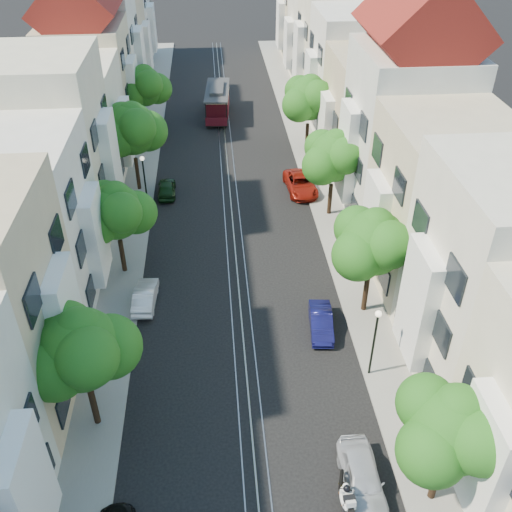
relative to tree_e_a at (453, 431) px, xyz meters
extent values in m
plane|color=black|center=(-7.26, 31.02, -4.40)|extent=(200.00, 200.00, 0.00)
cube|color=gray|center=(-0.01, 31.02, -4.34)|extent=(2.50, 80.00, 0.12)
cube|color=gray|center=(-14.51, 31.02, -4.34)|extent=(2.50, 80.00, 0.12)
cube|color=gray|center=(-7.81, 31.02, -4.39)|extent=(0.06, 80.00, 0.02)
cube|color=gray|center=(-7.26, 31.02, -4.39)|extent=(0.06, 80.00, 0.02)
cube|color=gray|center=(-6.71, 31.02, -4.39)|extent=(0.06, 80.00, 0.02)
cube|color=tan|center=(-7.26, 31.02, -4.40)|extent=(0.08, 80.00, 0.01)
cube|color=white|center=(0.94, -0.98, -0.41)|extent=(0.90, 3.04, 5.23)
cube|color=silver|center=(4.74, 7.02, 1.10)|extent=(7.00, 8.00, 11.00)
cube|color=white|center=(0.94, 7.02, 0.22)|extent=(0.90, 3.04, 6.05)
cube|color=beige|center=(4.74, 15.02, 0.60)|extent=(7.00, 8.00, 10.00)
cube|color=white|center=(0.94, 15.02, -0.20)|extent=(0.90, 3.04, 5.50)
cube|color=silver|center=(4.74, 23.02, 1.60)|extent=(7.00, 8.00, 12.00)
cube|color=white|center=(0.94, 23.02, 0.64)|extent=(0.90, 3.04, 6.60)
cube|color=#C6B28C|center=(4.74, 31.02, 0.10)|extent=(7.00, 8.00, 9.00)
cube|color=white|center=(0.94, 31.02, -0.62)|extent=(0.90, 3.04, 4.95)
cube|color=white|center=(4.74, 39.02, 0.85)|extent=(7.00, 8.00, 10.50)
cube|color=white|center=(0.94, 39.02, 0.01)|extent=(0.90, 3.04, 5.78)
cube|color=beige|center=(4.74, 47.02, 1.35)|extent=(7.00, 8.00, 11.50)
cube|color=white|center=(0.94, 47.02, 0.43)|extent=(0.90, 3.04, 6.32)
cube|color=silver|center=(4.74, 55.02, 0.35)|extent=(7.00, 8.00, 9.50)
cube|color=white|center=(0.94, 55.02, -0.41)|extent=(0.90, 3.04, 5.23)
cube|color=beige|center=(4.74, 63.02, 0.60)|extent=(7.00, 8.00, 10.00)
cube|color=white|center=(0.94, 63.02, -0.20)|extent=(0.90, 3.04, 5.50)
cube|color=white|center=(-15.46, -0.98, -0.49)|extent=(0.90, 3.04, 5.12)
cube|color=white|center=(-15.46, 7.02, 0.13)|extent=(0.90, 3.04, 5.93)
cube|color=white|center=(-19.26, 15.02, 0.50)|extent=(7.00, 8.00, 9.80)
cube|color=white|center=(-15.46, 15.02, -0.28)|extent=(0.90, 3.04, 5.39)
cube|color=beige|center=(-19.26, 23.02, 1.48)|extent=(7.00, 8.00, 11.76)
cube|color=white|center=(-15.46, 23.02, 0.54)|extent=(0.90, 3.04, 6.47)
cube|color=silver|center=(-19.26, 31.02, 0.01)|extent=(7.00, 8.00, 8.82)
cube|color=white|center=(-15.46, 31.02, -0.69)|extent=(0.90, 3.04, 4.85)
cube|color=beige|center=(-19.26, 39.02, 0.75)|extent=(7.00, 8.00, 10.29)
cube|color=white|center=(-15.46, 39.02, -0.08)|extent=(0.90, 3.04, 5.66)
cube|color=silver|center=(-19.26, 47.02, 1.24)|extent=(7.00, 8.00, 11.27)
cube|color=white|center=(-15.46, 47.02, 0.34)|extent=(0.90, 3.04, 6.20)
cube|color=#C6B28C|center=(-19.26, 55.02, 0.26)|extent=(7.00, 8.00, 9.31)
cube|color=white|center=(-15.46, 55.02, -0.49)|extent=(0.90, 3.04, 5.12)
cube|color=white|center=(-19.26, 63.02, 0.50)|extent=(7.00, 8.00, 9.80)
cube|color=white|center=(-15.46, 63.02, -0.28)|extent=(0.90, 3.04, 5.39)
cylinder|color=black|center=(-0.06, 0.02, -3.14)|extent=(0.30, 0.30, 2.27)
sphere|color=#215A16|center=(-0.06, 0.02, 0.08)|extent=(3.38, 3.38, 3.38)
sphere|color=#215A16|center=(1.04, 0.52, -0.32)|extent=(2.70, 2.70, 2.70)
sphere|color=#215A16|center=(-1.01, -0.68, -0.22)|extent=(2.64, 2.64, 2.64)
sphere|color=#215A16|center=(0.04, 0.12, 0.98)|extent=(2.03, 2.03, 2.03)
cylinder|color=black|center=(-0.06, 12.02, -3.05)|extent=(0.30, 0.30, 2.45)
sphere|color=#215A16|center=(-0.06, 12.02, 0.41)|extent=(3.64, 3.64, 3.64)
sphere|color=#215A16|center=(1.04, 12.52, 0.01)|extent=(2.91, 2.91, 2.91)
sphere|color=#215A16|center=(-1.01, 11.32, 0.11)|extent=(2.84, 2.84, 2.84)
sphere|color=#215A16|center=(0.04, 12.12, 1.31)|extent=(2.18, 2.18, 2.18)
cylinder|color=black|center=(-0.06, 23.02, -3.09)|extent=(0.30, 0.30, 2.38)
sphere|color=#215A16|center=(-0.06, 23.02, 0.28)|extent=(3.54, 3.54, 3.54)
sphere|color=#215A16|center=(1.04, 23.52, -0.12)|extent=(2.83, 2.83, 2.83)
sphere|color=#215A16|center=(-1.01, 22.32, -0.02)|extent=(2.76, 2.76, 2.76)
sphere|color=#215A16|center=(0.04, 23.12, 1.18)|extent=(2.12, 2.12, 2.12)
cylinder|color=black|center=(-0.06, 34.02, -3.02)|extent=(0.30, 0.30, 2.52)
sphere|color=#215A16|center=(-0.06, 34.02, 0.55)|extent=(3.74, 3.74, 3.74)
sphere|color=#215A16|center=(1.04, 34.52, 0.15)|extent=(3.00, 3.00, 3.00)
sphere|color=#215A16|center=(-1.01, 33.32, 0.25)|extent=(2.92, 2.92, 2.92)
sphere|color=#215A16|center=(0.04, 34.12, 1.45)|extent=(2.25, 2.25, 2.25)
cylinder|color=black|center=(-14.46, 5.02, -3.05)|extent=(0.30, 0.30, 2.45)
sphere|color=#215A16|center=(-14.46, 5.02, 0.41)|extent=(3.64, 3.64, 3.64)
sphere|color=#215A16|center=(-13.36, 5.52, 0.01)|extent=(2.91, 2.91, 2.91)
sphere|color=#215A16|center=(-15.41, 4.32, 0.11)|extent=(2.84, 2.84, 2.84)
sphere|color=#215A16|center=(-14.36, 5.12, 1.31)|extent=(2.18, 2.18, 2.18)
cylinder|color=black|center=(-14.46, 17.02, -3.14)|extent=(0.30, 0.30, 2.27)
sphere|color=#215A16|center=(-14.46, 17.02, 0.08)|extent=(3.38, 3.38, 3.38)
sphere|color=#215A16|center=(-13.36, 17.52, -0.32)|extent=(2.70, 2.70, 2.70)
sphere|color=#215A16|center=(-15.41, 16.32, -0.22)|extent=(2.64, 2.64, 2.64)
sphere|color=#215A16|center=(-14.36, 17.12, 0.98)|extent=(2.03, 2.03, 2.03)
cylinder|color=black|center=(-14.46, 28.02, -2.97)|extent=(0.30, 0.30, 2.62)
sphere|color=#215A16|center=(-14.46, 28.02, 0.75)|extent=(3.90, 3.90, 3.90)
sphere|color=#215A16|center=(-13.36, 28.52, 0.35)|extent=(3.12, 3.12, 3.12)
sphere|color=#215A16|center=(-15.41, 27.32, 0.45)|extent=(3.04, 3.04, 3.04)
sphere|color=#215A16|center=(-14.36, 28.12, 1.65)|extent=(2.34, 2.34, 2.34)
cylinder|color=black|center=(-14.46, 39.02, -3.09)|extent=(0.30, 0.30, 2.38)
sphere|color=#215A16|center=(-14.46, 39.02, 0.28)|extent=(3.54, 3.54, 3.54)
sphere|color=#215A16|center=(-13.36, 39.52, -0.12)|extent=(2.83, 2.83, 2.83)
sphere|color=#215A16|center=(-15.41, 38.32, -0.02)|extent=(2.76, 2.76, 2.76)
sphere|color=#215A16|center=(-14.36, 39.12, 1.18)|extent=(2.12, 2.12, 2.12)
cylinder|color=black|center=(-0.96, 7.02, -2.28)|extent=(0.12, 0.12, 4.00)
sphere|color=#FFF2CC|center=(-0.96, 7.02, -0.28)|extent=(0.32, 0.32, 0.32)
cylinder|color=black|center=(-13.56, 25.02, -2.28)|extent=(0.12, 0.12, 4.00)
sphere|color=#FFF2CC|center=(-13.56, 25.02, -0.28)|extent=(0.32, 0.32, 0.32)
torus|color=black|center=(-3.81, 0.55, -3.48)|extent=(0.39, 0.86, 0.86)
ellipsoid|color=white|center=(-3.76, -0.24, -3.55)|extent=(0.59, 1.21, 0.94)
ellipsoid|color=white|center=(-3.75, -0.50, -3.28)|extent=(0.47, 0.67, 0.53)
cube|color=silver|center=(-3.74, -0.54, -3.16)|extent=(0.43, 0.69, 0.38)
sphere|color=black|center=(-3.77, -0.17, -2.99)|extent=(0.31, 0.31, 0.31)
cube|color=black|center=(-7.76, 43.28, -3.99)|extent=(2.59, 7.42, 0.27)
cube|color=#4B0C16|center=(-7.76, 43.28, -2.89)|extent=(2.50, 4.70, 2.19)
cube|color=beige|center=(-7.76, 43.28, -2.07)|extent=(2.55, 4.74, 0.55)
cube|color=#2D2D30|center=(-7.76, 43.28, -1.71)|extent=(2.78, 7.43, 0.16)
cube|color=#2D2D30|center=(-7.76, 43.28, -1.48)|extent=(1.56, 4.18, 0.32)
imported|color=silver|center=(-2.86, 0.74, -3.72)|extent=(1.61, 3.98, 1.35)
imported|color=#0C0D40|center=(-2.86, 10.56, -3.83)|extent=(1.52, 3.56, 1.14)
imported|color=maroon|center=(-1.66, 26.74, -3.75)|extent=(2.47, 4.79, 1.29)
imported|color=silver|center=(-12.86, 13.69, -3.82)|extent=(1.40, 3.58, 1.16)
imported|color=black|center=(-12.22, 27.02, -3.82)|extent=(1.46, 3.44, 1.16)
camera|label=1|loc=(-8.44, -12.96, 17.60)|focal=40.00mm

